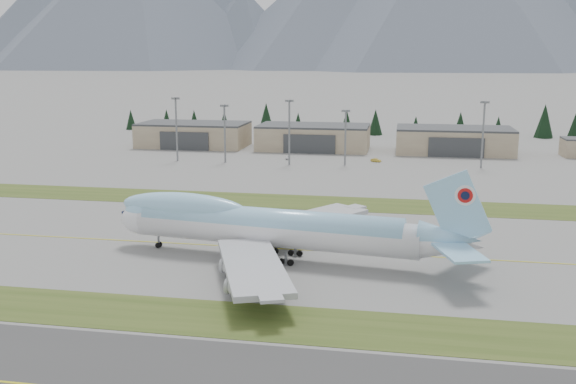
% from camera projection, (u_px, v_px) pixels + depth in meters
% --- Properties ---
extents(ground, '(7000.00, 7000.00, 0.00)m').
position_uv_depth(ground, '(285.00, 249.00, 135.67)').
color(ground, slate).
rests_on(ground, ground).
extents(grass_strip_near, '(400.00, 14.00, 0.08)m').
position_uv_depth(grass_strip_near, '(240.00, 320.00, 99.08)').
color(grass_strip_near, '#374C1B').
rests_on(grass_strip_near, ground).
extents(grass_strip_far, '(400.00, 18.00, 0.08)m').
position_uv_depth(grass_strip_far, '(314.00, 203.00, 179.00)').
color(grass_strip_far, '#374C1B').
rests_on(grass_strip_far, ground).
extents(taxiway_line_main, '(400.00, 0.40, 0.02)m').
position_uv_depth(taxiway_line_main, '(285.00, 249.00, 135.67)').
color(taxiway_line_main, gold).
rests_on(taxiway_line_main, ground).
extents(boeing_747_freighter, '(77.15, 65.82, 20.25)m').
position_uv_depth(boeing_747_freighter, '(270.00, 226.00, 128.05)').
color(boeing_747_freighter, white).
rests_on(boeing_747_freighter, ground).
extents(hangar_left, '(48.00, 26.60, 10.80)m').
position_uv_depth(hangar_left, '(194.00, 134.00, 291.08)').
color(hangar_left, gray).
rests_on(hangar_left, ground).
extents(hangar_center, '(48.00, 26.60, 10.80)m').
position_uv_depth(hangar_center, '(314.00, 137.00, 281.50)').
color(hangar_center, gray).
rests_on(hangar_center, ground).
extents(hangar_right, '(48.00, 26.60, 10.80)m').
position_uv_depth(hangar_right, '(454.00, 140.00, 271.04)').
color(hangar_right, gray).
rests_on(hangar_right, ground).
extents(floodlight_masts, '(118.43, 8.88, 24.67)m').
position_uv_depth(floodlight_masts, '(301.00, 121.00, 240.01)').
color(floodlight_masts, slate).
rests_on(floodlight_masts, ground).
extents(service_vehicle_a, '(2.07, 3.65, 1.17)m').
position_uv_depth(service_vehicle_a, '(287.00, 159.00, 254.65)').
color(service_vehicle_a, silver).
rests_on(service_vehicle_a, ground).
extents(service_vehicle_b, '(4.31, 3.13, 1.35)m').
position_uv_depth(service_vehicle_b, '(376.00, 162.00, 248.50)').
color(service_vehicle_b, gold).
rests_on(service_vehicle_b, ground).
extents(service_vehicle_c, '(2.68, 4.83, 1.32)m').
position_uv_depth(service_vehicle_c, '(472.00, 157.00, 261.47)').
color(service_vehicle_c, silver).
rests_on(service_vehicle_c, ground).
extents(conifer_belt, '(265.25, 14.59, 16.98)m').
position_uv_depth(conifer_belt, '(400.00, 121.00, 335.33)').
color(conifer_belt, black).
rests_on(conifer_belt, ground).
extents(mountain_ridge_rear, '(4448.46, 1037.64, 518.82)m').
position_uv_depth(mountain_ridge_rear, '(400.00, 9.00, 2878.42)').
color(mountain_ridge_rear, '#47525E').
rests_on(mountain_ridge_rear, ground).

